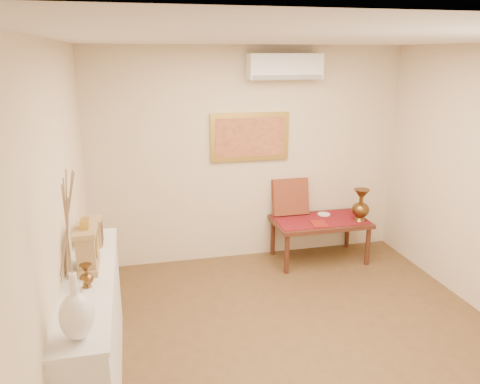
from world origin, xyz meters
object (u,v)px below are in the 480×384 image
object	(u,v)px
mantel_clock	(87,248)
wooden_chest	(93,232)
brass_urn_tall	(361,202)
display_ledge	(94,333)
white_vase	(70,256)
low_table	(320,225)

from	to	relation	value
mantel_clock	wooden_chest	xyz separation A→B (m)	(0.01, 0.48, -0.05)
brass_urn_tall	display_ledge	size ratio (longest dim) A/B	0.25
brass_urn_tall	wooden_chest	bearing A→B (deg)	-160.68
white_vase	display_ledge	size ratio (longest dim) A/B	0.53
brass_urn_tall	mantel_clock	world-z (taller)	mantel_clock
brass_urn_tall	display_ledge	world-z (taller)	brass_urn_tall
brass_urn_tall	low_table	size ratio (longest dim) A/B	0.42
display_ledge	low_table	distance (m)	3.27
mantel_clock	brass_urn_tall	bearing A→B (deg)	26.70
display_ledge	wooden_chest	distance (m)	0.87
mantel_clock	wooden_chest	bearing A→B (deg)	88.85
wooden_chest	low_table	distance (m)	3.02
brass_urn_tall	display_ledge	distance (m)	3.60
display_ledge	low_table	size ratio (longest dim) A/B	1.68
white_vase	mantel_clock	size ratio (longest dim) A/B	2.59
brass_urn_tall	mantel_clock	distance (m)	3.55
white_vase	display_ledge	bearing A→B (deg)	90.33
white_vase	low_table	size ratio (longest dim) A/B	0.88
wooden_chest	low_table	bearing A→B (deg)	25.22
wooden_chest	white_vase	bearing A→B (deg)	-89.98
display_ledge	low_table	xyz separation A→B (m)	(2.67, 1.88, -0.01)
brass_urn_tall	low_table	xyz separation A→B (m)	(-0.47, 0.16, -0.32)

